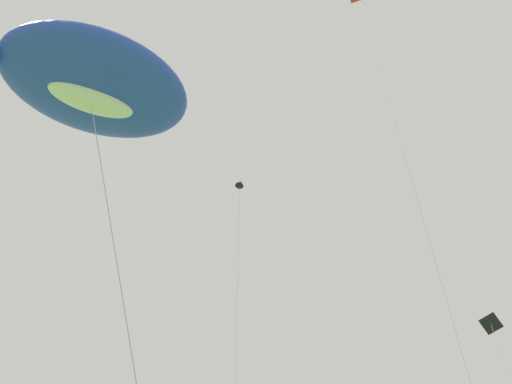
% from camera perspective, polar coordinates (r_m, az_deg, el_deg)
% --- Properties ---
extents(big_show_kite, '(14.37, 4.44, 16.16)m').
position_cam_1_polar(big_show_kite, '(18.81, -16.69, 10.46)').
color(big_show_kite, blue).
rests_on(big_show_kite, ground).
extents(small_kite_tiny_distant, '(0.81, 2.46, 25.98)m').
position_cam_1_polar(small_kite_tiny_distant, '(26.33, 10.82, 15.72)').
color(small_kite_tiny_distant, red).
rests_on(small_kite_tiny_distant, ground).
extents(small_kite_streamer_purple, '(1.52, 2.53, 24.05)m').
position_cam_1_polar(small_kite_streamer_purple, '(34.30, -1.60, 0.16)').
color(small_kite_streamer_purple, black).
rests_on(small_kite_streamer_purple, ground).
extents(small_kite_diamond_red, '(2.33, 1.95, 11.13)m').
position_cam_1_polar(small_kite_diamond_red, '(22.14, 22.59, -13.65)').
color(small_kite_diamond_red, black).
rests_on(small_kite_diamond_red, ground).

